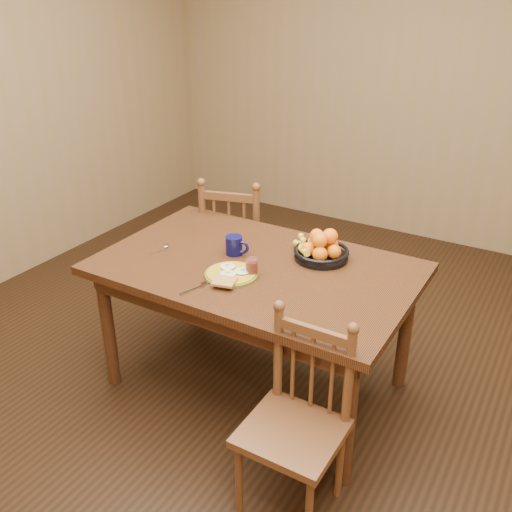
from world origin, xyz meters
The scene contains 10 objects.
room centered at (0.00, 0.00, 1.35)m, with size 4.52×5.02×2.72m.
dining_table centered at (0.00, 0.00, 0.67)m, with size 1.60×1.00×0.75m.
chair_far centered at (-0.54, 0.65, 0.46)m, with size 0.52×0.51×0.94m.
chair_near centered at (0.55, -0.60, 0.42)m, with size 0.39×0.38×0.87m.
breakfast_plate centered at (-0.04, -0.17, 0.76)m, with size 0.26×0.30×0.04m.
fork centered at (-0.12, -0.35, 0.75)m, with size 0.06×0.18×0.00m.
spoon centered at (-0.53, -0.09, 0.75)m, with size 0.05×0.16×0.01m.
coffee_mug centered at (-0.16, 0.05, 0.80)m, with size 0.13×0.09×0.10m.
juice_glass centered at (0.04, -0.11, 0.79)m, with size 0.06×0.06×0.09m.
fruit_bowl centered at (0.25, 0.24, 0.81)m, with size 0.32×0.29×0.17m.
Camera 1 is at (1.33, -2.23, 2.07)m, focal length 40.00 mm.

